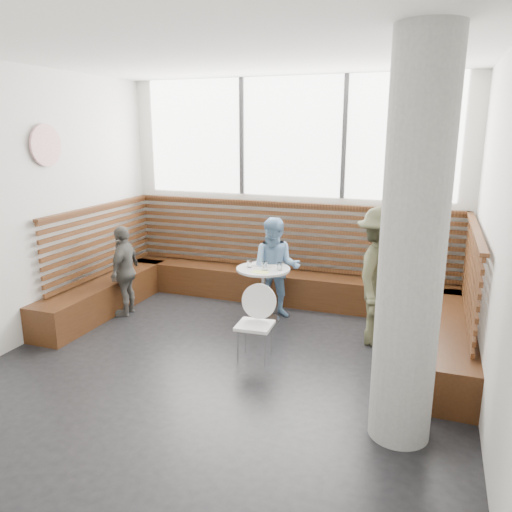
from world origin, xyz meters
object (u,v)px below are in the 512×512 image
(cafe_chair, at_px, (257,317))
(child_left, at_px, (125,271))
(cafe_table, at_px, (263,283))
(child_back, at_px, (276,268))
(concrete_column, at_px, (412,249))
(adult_man, at_px, (381,276))

(cafe_chair, bearing_deg, child_left, 159.43)
(cafe_table, relative_size, child_back, 0.53)
(cafe_chair, bearing_deg, cafe_table, 102.36)
(concrete_column, height_order, adult_man, concrete_column)
(child_back, xyz_separation_m, child_left, (-1.96, -0.61, -0.06))
(adult_man, bearing_deg, cafe_table, 87.65)
(cafe_chair, xyz_separation_m, child_left, (-2.15, 0.68, 0.14))
(cafe_table, xyz_separation_m, adult_man, (1.53, -0.23, 0.31))
(child_back, distance_m, child_left, 2.06)
(adult_man, bearing_deg, cafe_chair, 131.22)
(concrete_column, height_order, child_back, concrete_column)
(adult_man, bearing_deg, concrete_column, -161.72)
(concrete_column, xyz_separation_m, cafe_chair, (-1.61, 0.96, -1.12))
(adult_man, xyz_separation_m, child_back, (-1.42, 0.44, -0.15))
(concrete_column, bearing_deg, cafe_chair, 149.26)
(child_back, height_order, child_left, child_back)
(cafe_table, relative_size, child_left, 0.59)
(concrete_column, relative_size, cafe_chair, 3.86)
(cafe_table, bearing_deg, child_back, 61.49)
(concrete_column, relative_size, child_left, 2.58)
(cafe_table, relative_size, cafe_chair, 0.88)
(child_back, bearing_deg, child_left, -173.91)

